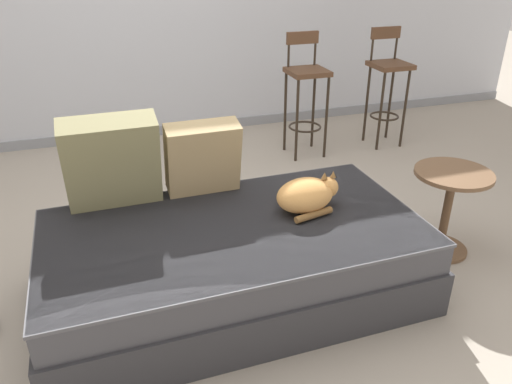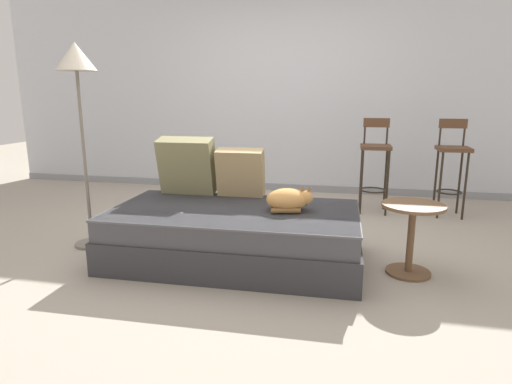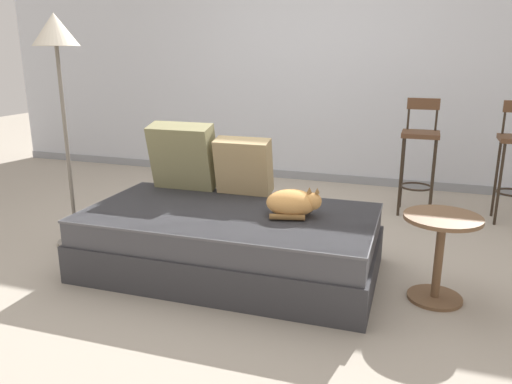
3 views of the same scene
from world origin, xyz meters
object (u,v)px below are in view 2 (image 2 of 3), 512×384
Objects in this scene: cat at (289,199)px; side_table at (411,229)px; throw_pillow_corner at (187,166)px; couch at (235,234)px; bar_stool_by_doorway at (452,160)px; bar_stool_near_window at (375,159)px; floor_lamp at (77,76)px; throw_pillow_middle at (240,172)px.

side_table is (0.89, -0.03, -0.16)m from cat.
cat is (0.95, -0.36, -0.17)m from throw_pillow_corner.
throw_pillow_corner is 1.03m from cat.
couch is 2.62m from bar_stool_by_doorway.
floor_lamp is (-2.44, -1.65, 0.83)m from bar_stool_near_window.
bar_stool_near_window is 1.96× the size of side_table.
throw_pillow_corner is 1.13m from floor_lamp.
throw_pillow_middle is 1.77m from bar_stool_near_window.
side_table is (0.18, -1.72, -0.25)m from bar_stool_near_window.
throw_pillow_middle reaches higher than side_table.
side_table is (1.36, -0.40, -0.29)m from throw_pillow_middle.
bar_stool_by_doorway is at bearing 0.04° from bar_stool_near_window.
couch is at bearing -173.09° from cat.
bar_stool_near_window is (1.66, 1.32, -0.08)m from throw_pillow_corner.
cat is at bearing -20.77° from throw_pillow_corner.
side_table is at bearing -1.37° from floor_lamp.
floor_lamp reaches higher than throw_pillow_middle.
bar_stool_by_doorway is 1.96× the size of side_table.
couch is 5.15× the size of cat.
bar_stool_near_window reaches higher than side_table.
bar_stool_by_doorway is at bearing 28.39° from throw_pillow_corner.
couch is at bearing -37.62° from throw_pillow_corner.
bar_stool_near_window is at bearing 34.12° from floor_lamp.
cat is 0.91m from side_table.
throw_pillow_middle is 1.12× the size of cat.
throw_pillow_middle is at bearing -131.99° from bar_stool_near_window.
couch is 1.78m from floor_lamp.
throw_pillow_corner is (-0.53, 0.41, 0.46)m from couch.
bar_stool_near_window is (1.13, 1.74, 0.38)m from couch.
floor_lamp is at bearing -165.01° from throw_pillow_middle.
couch is at bearing -3.55° from floor_lamp.
floor_lamp is at bearing 178.63° from side_table.
couch is 3.81× the size of throw_pillow_corner.
couch is 0.81m from throw_pillow_corner.
couch is 0.59m from throw_pillow_middle.
cat is at bearing 177.96° from side_table.
bar_stool_near_window reaches higher than throw_pillow_corner.
throw_pillow_middle is 0.41× the size of bar_stool_by_doorway.
throw_pillow_corner is at bearing -151.61° from bar_stool_by_doorway.
cat is 1.95m from floor_lamp.
throw_pillow_corner is at bearing 159.23° from cat.
bar_stool_near_window is 0.79m from bar_stool_by_doorway.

